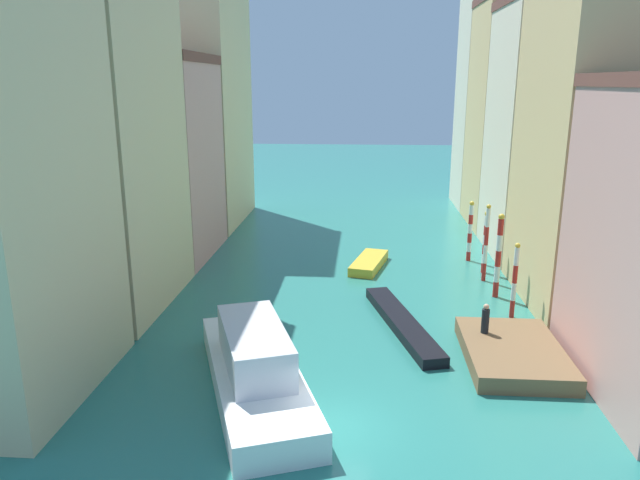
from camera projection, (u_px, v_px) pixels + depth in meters
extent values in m
plane|color=#28756B|center=(352.00, 247.00, 45.36)|extent=(154.00, 154.00, 0.00)
cube|color=beige|center=(99.00, 149.00, 31.88)|extent=(6.69, 10.06, 17.55)
cube|color=tan|center=(162.00, 162.00, 41.90)|extent=(6.69, 9.41, 13.51)
cube|color=brown|center=(155.00, 58.00, 40.06)|extent=(6.83, 9.60, 0.65)
cube|color=beige|center=(201.00, 101.00, 51.55)|extent=(6.69, 11.89, 21.27)
cube|color=#DBB77A|center=(601.00, 122.00, 31.87)|extent=(6.69, 10.30, 20.37)
cube|color=beige|center=(544.00, 135.00, 41.88)|extent=(6.69, 9.03, 17.27)
cube|color=#DBB77A|center=(514.00, 118.00, 50.42)|extent=(6.69, 8.73, 18.52)
cube|color=beige|center=(494.00, 103.00, 58.20)|extent=(6.69, 7.60, 20.44)
cube|color=brown|center=(513.00, 353.00, 26.87)|extent=(4.26, 6.44, 0.76)
cylinder|color=black|center=(485.00, 321.00, 27.96)|extent=(0.36, 0.36, 1.19)
sphere|color=tan|center=(486.00, 307.00, 27.77)|extent=(0.26, 0.26, 0.26)
cylinder|color=red|center=(512.00, 309.00, 31.79)|extent=(0.25, 0.25, 0.98)
cylinder|color=white|center=(514.00, 292.00, 31.53)|extent=(0.25, 0.25, 0.98)
cylinder|color=red|center=(515.00, 274.00, 31.28)|extent=(0.25, 0.25, 0.98)
cylinder|color=white|center=(517.00, 256.00, 31.03)|extent=(0.25, 0.25, 0.98)
sphere|color=gold|center=(518.00, 246.00, 30.87)|extent=(0.28, 0.28, 0.28)
cylinder|color=red|center=(496.00, 289.00, 34.85)|extent=(0.33, 0.33, 0.94)
cylinder|color=white|center=(497.00, 274.00, 34.60)|extent=(0.33, 0.33, 0.94)
cylinder|color=red|center=(498.00, 259.00, 34.36)|extent=(0.33, 0.33, 0.94)
cylinder|color=white|center=(499.00, 243.00, 34.11)|extent=(0.33, 0.33, 0.94)
cylinder|color=red|center=(501.00, 227.00, 33.87)|extent=(0.33, 0.33, 0.94)
sphere|color=gold|center=(502.00, 217.00, 33.71)|extent=(0.36, 0.36, 0.36)
cylinder|color=red|center=(484.00, 272.00, 37.65)|extent=(0.26, 0.26, 1.18)
cylinder|color=white|center=(485.00, 254.00, 37.34)|extent=(0.26, 0.26, 1.18)
cylinder|color=red|center=(487.00, 236.00, 37.03)|extent=(0.26, 0.26, 1.18)
cylinder|color=white|center=(488.00, 218.00, 36.73)|extent=(0.26, 0.26, 1.18)
sphere|color=gold|center=(489.00, 207.00, 36.55)|extent=(0.28, 0.28, 0.28)
cylinder|color=red|center=(484.00, 268.00, 39.32)|extent=(0.33, 0.33, 0.65)
cylinder|color=white|center=(484.00, 259.00, 39.15)|extent=(0.33, 0.33, 0.65)
cylinder|color=red|center=(485.00, 249.00, 38.98)|extent=(0.33, 0.33, 0.65)
cylinder|color=white|center=(486.00, 240.00, 38.81)|extent=(0.33, 0.33, 0.65)
cylinder|color=red|center=(486.00, 230.00, 38.65)|extent=(0.33, 0.33, 0.65)
cylinder|color=white|center=(487.00, 221.00, 38.48)|extent=(0.33, 0.33, 0.65)
sphere|color=gold|center=(488.00, 214.00, 38.36)|extent=(0.37, 0.37, 0.37)
cylinder|color=red|center=(468.00, 256.00, 41.95)|extent=(0.30, 0.30, 0.67)
cylinder|color=white|center=(469.00, 247.00, 41.78)|extent=(0.30, 0.30, 0.67)
cylinder|color=red|center=(470.00, 238.00, 41.60)|extent=(0.30, 0.30, 0.67)
cylinder|color=white|center=(470.00, 229.00, 41.43)|extent=(0.30, 0.30, 0.67)
cylinder|color=red|center=(471.00, 219.00, 41.26)|extent=(0.30, 0.30, 0.67)
cylinder|color=white|center=(471.00, 210.00, 41.08)|extent=(0.30, 0.30, 0.67)
sphere|color=gold|center=(472.00, 203.00, 40.97)|extent=(0.33, 0.33, 0.33)
cube|color=white|center=(256.00, 378.00, 24.14)|extent=(6.78, 11.39, 1.20)
cube|color=silver|center=(255.00, 346.00, 23.77)|extent=(4.07, 6.04, 1.65)
cube|color=black|center=(402.00, 323.00, 30.51)|extent=(3.70, 9.47, 0.54)
cube|color=gold|center=(369.00, 263.00, 40.46)|extent=(2.79, 5.31, 0.61)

